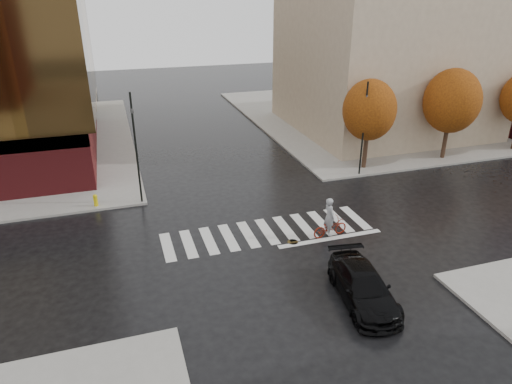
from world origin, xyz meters
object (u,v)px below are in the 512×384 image
traffic_light_nw (135,143)px  traffic_light_ne (364,124)px  sedan (363,286)px  cyclist (330,223)px  fire_hydrant (95,200)px

traffic_light_nw → traffic_light_ne: size_ratio=1.04×
sedan → traffic_light_nw: bearing=130.6°
sedan → cyclist: size_ratio=2.16×
sedan → fire_hydrant: 17.00m
sedan → traffic_light_ne: traffic_light_ne is taller
sedan → cyclist: bearing=86.3°
sedan → traffic_light_ne: size_ratio=0.75×
cyclist → traffic_light_nw: (-9.35, 7.30, 3.23)m
traffic_light_ne → traffic_light_nw: bearing=-4.0°
traffic_light_ne → fire_hydrant: 18.31m
sedan → traffic_light_ne: (7.09, 12.82, 3.11)m
cyclist → fire_hydrant: size_ratio=2.97×
sedan → traffic_light_nw: traffic_light_nw is taller
traffic_light_ne → fire_hydrant: (-18.02, 0.20, -3.25)m
cyclist → traffic_light_ne: bearing=-44.6°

